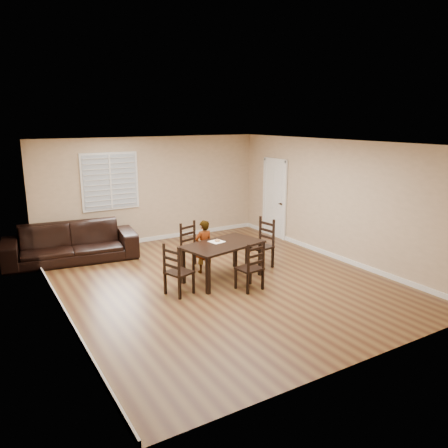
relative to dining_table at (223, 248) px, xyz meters
The scene contains 11 objects.
ground 0.67m from the dining_table, 135.34° to the right, with size 7.00×7.00×0.00m, color brown.
room 1.16m from the dining_table, 115.13° to the left, with size 6.04×7.04×2.72m.
dining_table is the anchor object (origin of this frame).
chair_near 1.03m from the dining_table, 102.98° to the left, with size 0.55×0.53×1.00m.
chair_far 0.87m from the dining_table, 78.16° to the right, with size 0.48×0.45×0.95m.
chair_left 1.23m from the dining_table, 166.79° to the right, with size 0.53×0.55×0.97m.
chair_right 1.23m from the dining_table, 12.02° to the left, with size 0.51×0.53×1.06m.
child 0.58m from the dining_table, 102.55° to the left, with size 0.41×0.27×1.12m, color gray.
napkin 0.20m from the dining_table, 102.55° to the left, with size 0.27×0.27×0.00m, color white.
donut 0.21m from the dining_table, 96.21° to the left, with size 0.11×0.11×0.04m.
sofa 3.63m from the dining_table, 130.04° to the left, with size 2.85×1.12×0.83m, color black.
Camera 1 is at (-4.14, -7.02, 3.14)m, focal length 35.00 mm.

